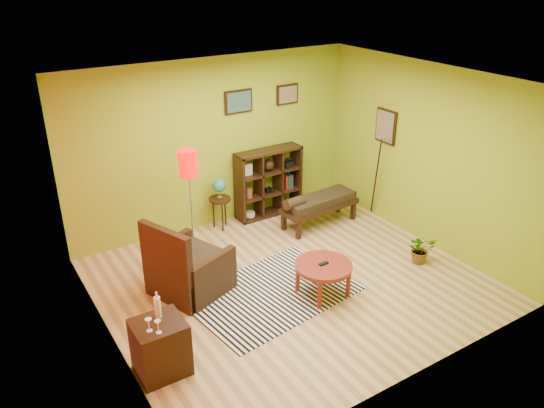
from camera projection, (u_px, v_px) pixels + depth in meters
ground at (291, 281)px, 7.49m from camera, size 5.00×5.00×0.00m
room_shell at (286, 163)px, 6.70m from camera, size 5.04×4.54×2.82m
zebra_rug at (272, 293)px, 7.23m from camera, size 2.37×1.77×0.01m
coffee_table at (323, 268)px, 7.04m from camera, size 0.77×0.77×0.49m
armchair at (187, 270)px, 7.13m from camera, size 1.16×1.15×1.11m
side_cabinet at (160, 347)px, 5.74m from camera, size 0.54×0.49×0.96m
floor_lamp at (189, 174)px, 7.26m from camera, size 0.27×0.27×1.81m
globe_table at (219, 191)px, 8.70m from camera, size 0.37×0.37×0.90m
cube_shelf at (269, 182)px, 9.24m from camera, size 1.20×0.35×1.20m
bench at (318, 203)px, 8.92m from camera, size 1.42×0.58×0.64m
potted_plant at (420, 252)px, 7.91m from camera, size 0.54×0.56×0.34m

